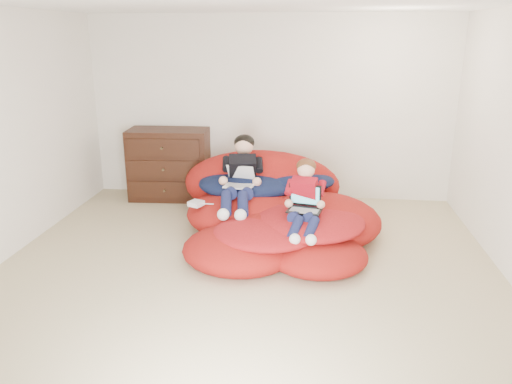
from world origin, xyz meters
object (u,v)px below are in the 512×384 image
(dresser, at_px, (169,164))
(laptop_white, at_px, (240,180))
(older_boy, at_px, (241,173))
(laptop_black, at_px, (305,204))
(younger_boy, at_px, (305,197))
(beanbag_pile, at_px, (274,211))

(dresser, height_order, laptop_white, dresser)
(older_boy, distance_m, laptop_black, 0.99)
(younger_boy, relative_size, laptop_black, 2.30)
(laptop_white, xyz_separation_m, laptop_black, (0.76, -0.55, -0.07))
(laptop_black, bearing_deg, laptop_white, 144.02)
(younger_boy, xyz_separation_m, laptop_white, (-0.76, 0.53, 0.01))
(older_boy, xyz_separation_m, laptop_black, (0.76, -0.63, -0.13))
(beanbag_pile, relative_size, older_boy, 2.10)
(dresser, distance_m, beanbag_pile, 1.97)
(dresser, relative_size, laptop_white, 2.87)
(dresser, bearing_deg, younger_boy, -40.71)
(beanbag_pile, bearing_deg, younger_boy, -52.80)
(older_boy, relative_size, laptop_black, 3.02)
(dresser, xyz_separation_m, laptop_black, (1.92, -1.68, 0.07))
(dresser, xyz_separation_m, older_boy, (1.17, -1.05, 0.20))
(dresser, height_order, younger_boy, dresser)
(laptop_black, bearing_deg, younger_boy, 90.00)
(dresser, relative_size, younger_boy, 1.27)
(laptop_white, relative_size, laptop_black, 1.02)
(dresser, height_order, beanbag_pile, dresser)
(beanbag_pile, relative_size, laptop_black, 6.35)
(laptop_black, bearing_deg, beanbag_pile, 125.78)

